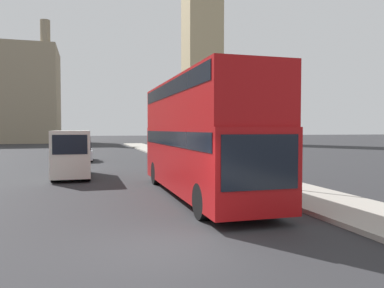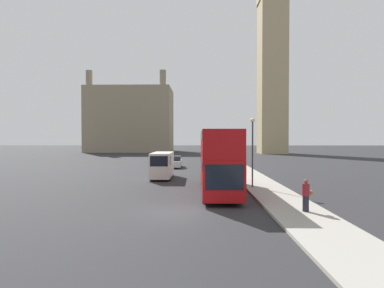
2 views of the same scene
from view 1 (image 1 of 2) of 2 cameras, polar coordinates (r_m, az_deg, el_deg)
name	(u,v)px [view 1 (image 1 of 2)]	position (r m, az deg, el deg)	size (l,w,h in m)	color
ground_plane	(167,250)	(8.71, -3.88, -15.79)	(300.00, 300.00, 0.00)	#28282B
red_double_decker_bus	(200,132)	(14.95, 1.26, 1.79)	(2.57, 10.70, 4.63)	#A80F11
white_van	(72,153)	(21.84, -17.86, -1.26)	(1.98, 5.13, 2.62)	silver
street_lamp	(250,105)	(17.43, 8.82, 5.92)	(0.36, 0.36, 5.56)	#38383D
parked_sedan	(81,152)	(33.23, -16.60, -1.25)	(1.90, 4.30, 1.59)	silver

